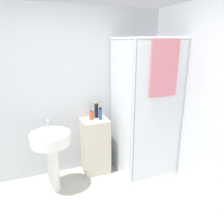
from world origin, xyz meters
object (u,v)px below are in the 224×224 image
object	(u,v)px
shampoo_bottle_blue	(100,114)
lotion_bottle_white	(93,114)
soap_dispenser	(91,116)
sink	(51,147)
shampoo_bottle_tall_black	(96,110)

from	to	relation	value
shampoo_bottle_blue	lotion_bottle_white	bearing A→B (deg)	122.91
lotion_bottle_white	shampoo_bottle_blue	bearing A→B (deg)	-57.09
soap_dispenser	lotion_bottle_white	world-z (taller)	lotion_bottle_white
sink	shampoo_bottle_tall_black	size ratio (longest dim) A/B	4.00
sink	shampoo_bottle_blue	size ratio (longest dim) A/B	5.31
soap_dispenser	lotion_bottle_white	xyz separation A→B (m)	(0.05, 0.08, 0.00)
soap_dispenser	lotion_bottle_white	size ratio (longest dim) A/B	0.99
sink	shampoo_bottle_tall_black	bearing A→B (deg)	24.83
sink	lotion_bottle_white	xyz separation A→B (m)	(0.69, 0.37, 0.28)
sink	soap_dispenser	size ratio (longest dim) A/B	6.68
lotion_bottle_white	soap_dispenser	bearing A→B (deg)	-119.77
soap_dispenser	shampoo_bottle_tall_black	size ratio (longest dim) A/B	0.60
sink	soap_dispenser	distance (m)	0.75
shampoo_bottle_tall_black	lotion_bottle_white	size ratio (longest dim) A/B	1.65
soap_dispenser	sink	bearing A→B (deg)	-156.00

